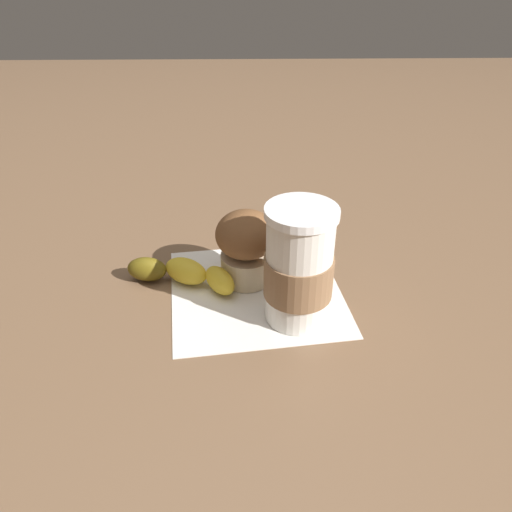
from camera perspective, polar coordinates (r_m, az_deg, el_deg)
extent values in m
plane|color=brown|center=(0.68, 0.00, -4.07)|extent=(3.00, 3.00, 0.00)
cube|color=white|center=(0.68, 0.00, -4.02)|extent=(0.26, 0.26, 0.00)
cylinder|color=silver|center=(0.60, 4.91, -1.50)|extent=(0.08, 0.08, 0.14)
cylinder|color=white|center=(0.56, 5.27, 4.97)|extent=(0.09, 0.09, 0.01)
cylinder|color=#846042|center=(0.61, 4.87, -2.24)|extent=(0.08, 0.08, 0.05)
cylinder|color=beige|center=(0.70, -1.10, -1.20)|extent=(0.07, 0.07, 0.04)
ellipsoid|color=brown|center=(0.67, -1.14, 2.49)|extent=(0.08, 0.08, 0.06)
ellipsoid|color=gold|center=(0.67, -4.17, -3.00)|extent=(0.06, 0.06, 0.04)
ellipsoid|color=gold|center=(0.70, -8.00, -1.71)|extent=(0.07, 0.06, 0.04)
ellipsoid|color=brown|center=(0.71, -12.35, -1.47)|extent=(0.06, 0.03, 0.04)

